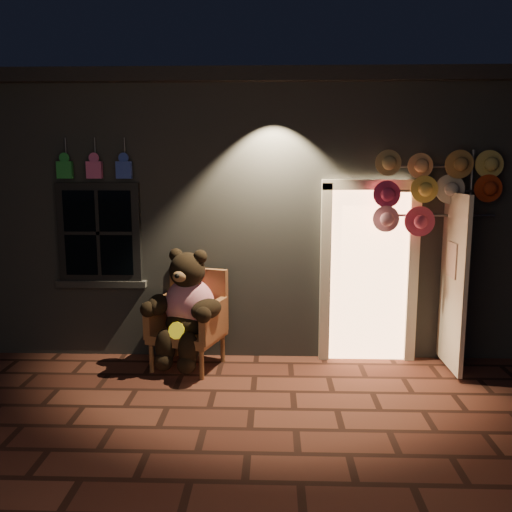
{
  "coord_description": "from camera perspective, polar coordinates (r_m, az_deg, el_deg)",
  "views": [
    {
      "loc": [
        0.2,
        -4.98,
        2.34
      ],
      "look_at": [
        0.01,
        1.0,
        1.35
      ],
      "focal_mm": 38.0,
      "sensor_mm": 36.0,
      "label": 1
    }
  ],
  "objects": [
    {
      "name": "ground",
      "position": [
        5.5,
        -0.46,
        -15.77
      ],
      "size": [
        60.0,
        60.0,
        0.0
      ],
      "primitive_type": "plane",
      "color": "brown",
      "rests_on": "ground"
    },
    {
      "name": "teddy_bear",
      "position": [
        6.31,
        -7.35,
        -5.43
      ],
      "size": [
        0.93,
        0.86,
        1.34
      ],
      "rotation": [
        0.0,
        0.0,
        -0.31
      ],
      "color": "#CE1643",
      "rests_on": "ground"
    },
    {
      "name": "shop_building",
      "position": [
        8.99,
        0.57,
        5.56
      ],
      "size": [
        7.3,
        5.95,
        3.51
      ],
      "color": "slate",
      "rests_on": "ground"
    },
    {
      "name": "hat_rack",
      "position": [
        6.52,
        18.1,
        6.76
      ],
      "size": [
        1.44,
        0.22,
        2.55
      ],
      "color": "#59595E",
      "rests_on": "ground"
    },
    {
      "name": "wicker_armchair",
      "position": [
        6.49,
        -6.87,
        -6.54
      ],
      "size": [
        0.94,
        0.9,
        1.13
      ],
      "rotation": [
        0.0,
        0.0,
        -0.31
      ],
      "color": "olive",
      "rests_on": "ground"
    }
  ]
}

